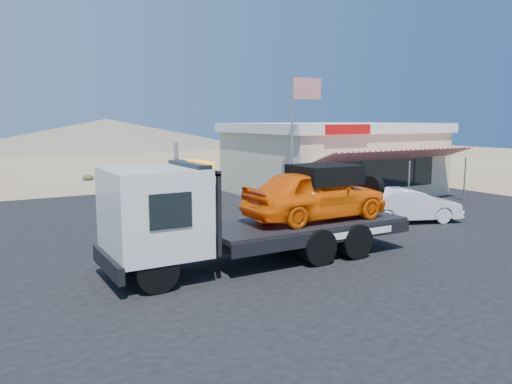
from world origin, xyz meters
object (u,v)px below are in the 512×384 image
white_sedan (408,205)px  flagpole (296,128)px  tow_truck (257,208)px  jerky_store (332,158)px

white_sedan → flagpole: 5.59m
flagpole → white_sedan: bearing=-48.8°
tow_truck → flagpole: 7.73m
white_sedan → flagpole: flagpole is taller
tow_truck → white_sedan: tow_truck is taller
tow_truck → jerky_store: size_ratio=0.87×
jerky_store → flagpole: (-5.57, -4.47, 1.77)m
jerky_store → white_sedan: bearing=-107.3°
white_sedan → jerky_store: size_ratio=0.40×
jerky_store → flagpole: flagpole is taller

